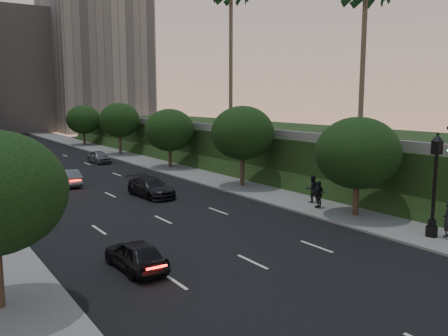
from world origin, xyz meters
TOP-DOWN VIEW (x-y plane):
  - ground at (0.00, 0.00)m, footprint 160.00×160.00m
  - road_surface at (0.00, 30.00)m, footprint 16.00×140.00m
  - sidewalk_right at (10.25, 30.00)m, footprint 4.50×140.00m
  - embankment at (22.00, 28.00)m, footprint 18.00×90.00m
  - parapet_wall at (13.50, 28.00)m, footprint 0.35×90.00m
  - office_block_mid at (6.00, 102.00)m, footprint 22.00×18.00m
  - office_block_right at (24.00, 96.00)m, footprint 20.00×22.00m
  - tree_right_a at (10.30, 8.00)m, footprint 5.20×5.20m
  - tree_right_b at (10.30, 20.00)m, footprint 5.20×5.20m
  - tree_right_c at (10.30, 33.00)m, footprint 5.20×5.20m
  - tree_right_d at (10.30, 47.00)m, footprint 5.20×5.20m
  - tree_right_e at (10.30, 62.00)m, footprint 5.20×5.20m
  - street_lamp at (9.98, 2.62)m, footprint 0.64×0.64m
  - sedan_near_left at (-4.75, 7.08)m, footprint 1.71×3.97m
  - sedan_mid_left at (-1.55, 28.70)m, footprint 1.72×4.33m
  - sedan_near_right at (2.33, 20.71)m, footprint 2.30×5.06m
  - sedan_far_right at (5.42, 41.05)m, footprint 1.74×4.18m
  - pedestrian_a at (10.63, 2.17)m, footprint 0.77×0.59m
  - pedestrian_b at (10.60, 12.13)m, footprint 1.11×0.98m
  - pedestrian_c at (9.81, 10.68)m, footprint 1.12×0.66m

SIDE VIEW (x-z plane):
  - ground at x=0.00m, z-range 0.00..0.00m
  - road_surface at x=0.00m, z-range 0.00..0.02m
  - sidewalk_right at x=10.25m, z-range 0.00..0.15m
  - sedan_near_left at x=-4.75m, z-range 0.00..1.34m
  - sedan_mid_left at x=-1.55m, z-range 0.00..1.40m
  - sedan_far_right at x=5.42m, z-range 0.00..1.41m
  - sedan_near_right at x=2.33m, z-range 0.00..1.43m
  - pedestrian_c at x=9.81m, z-range 0.15..1.94m
  - pedestrian_a at x=10.63m, z-range 0.15..2.02m
  - pedestrian_b at x=10.60m, z-range 0.15..2.05m
  - embankment at x=22.00m, z-range 0.00..4.00m
  - street_lamp at x=9.98m, z-range -0.18..5.44m
  - tree_right_a at x=10.30m, z-range 0.90..7.14m
  - tree_right_c at x=10.30m, z-range 0.90..7.14m
  - tree_right_e at x=10.30m, z-range 0.90..7.14m
  - parapet_wall at x=13.50m, z-range 4.00..4.70m
  - tree_right_b at x=10.30m, z-range 1.15..7.88m
  - tree_right_d at x=10.30m, z-range 1.15..7.88m
  - office_block_mid at x=6.00m, z-range 0.00..26.00m
  - office_block_right at x=24.00m, z-range 0.00..36.00m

